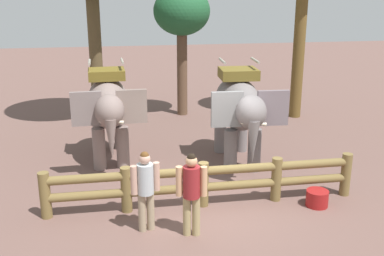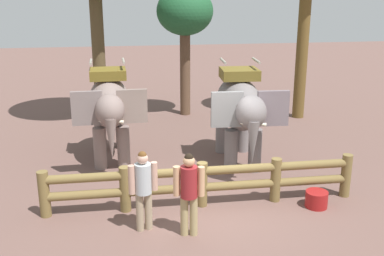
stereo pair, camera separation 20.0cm
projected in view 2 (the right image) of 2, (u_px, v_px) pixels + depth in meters
ground_plane at (202, 206)px, 10.70m from camera, size 60.00×60.00×0.00m
log_fence at (202, 181)px, 10.54m from camera, size 7.19×0.24×1.05m
elephant_near_left at (110, 106)px, 13.03m from camera, size 1.91×3.34×2.87m
elephant_center at (240, 107)px, 12.76m from camera, size 1.95×3.42×2.93m
tourist_woman_in_black at (189, 189)px, 9.17m from camera, size 0.61×0.39×1.75m
tourist_man_in_blue at (143, 185)px, 9.38m from camera, size 0.60×0.41×1.72m
tree_far_right at (185, 15)px, 17.20m from camera, size 2.10×2.10×4.84m
feed_bucket at (316, 199)px, 10.60m from camera, size 0.51×0.51×0.38m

